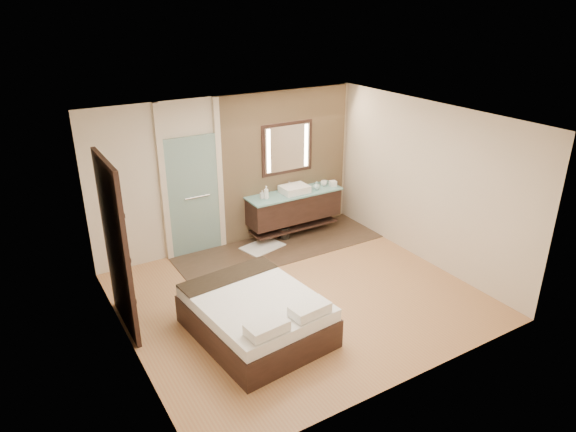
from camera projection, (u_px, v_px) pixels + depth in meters
floor at (298, 296)px, 7.81m from camera, size 5.00×5.00×0.00m
tile_strip at (280, 246)px, 9.35m from camera, size 3.80×1.30×0.01m
stone_wall at (286, 163)px, 9.54m from camera, size 2.60×0.08×2.70m
vanity at (294, 206)px, 9.61m from camera, size 1.85×0.55×0.88m
mirror_unit at (287, 148)px, 9.38m from camera, size 1.06×0.04×0.96m
frosted_door at (193, 191)px, 8.74m from camera, size 1.10×0.12×2.70m
shoji_partition at (116, 246)px, 6.65m from camera, size 0.06×1.20×2.40m
bed at (256, 315)px, 6.82m from camera, size 1.64×1.97×0.71m
bath_mat at (263, 247)px, 9.32m from camera, size 0.82×0.65×0.02m
waste_bin at (285, 233)px, 9.62m from camera, size 0.23×0.23×0.23m
tissue_box at (333, 183)px, 9.80m from camera, size 0.14×0.14×0.10m
soap_bottle_a at (266, 192)px, 9.14m from camera, size 0.10×0.10×0.24m
soap_bottle_b at (262, 194)px, 9.18m from camera, size 0.08×0.08×0.15m
soap_bottle_c at (316, 186)px, 9.60m from camera, size 0.16×0.16×0.16m
cup at (324, 183)px, 9.82m from camera, size 0.13×0.13×0.10m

